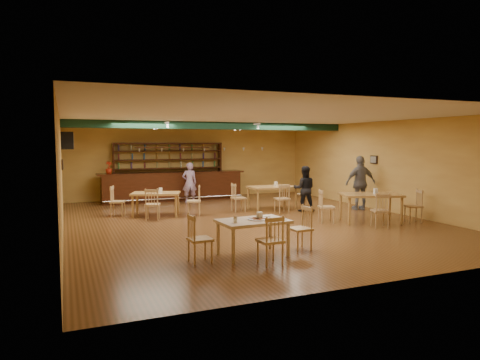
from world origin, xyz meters
name	(u,v)px	position (x,y,z in m)	size (l,w,h in m)	color
floor	(247,221)	(0.00, 0.00, 0.00)	(12.00, 12.00, 0.00)	#533417
ceiling_beam	(215,126)	(0.00, 2.80, 2.87)	(10.00, 0.30, 0.25)	#10301E
track_rail_left	(160,124)	(-1.80, 3.40, 2.94)	(0.05, 2.50, 0.05)	silver
track_rail_right	(246,125)	(1.40, 3.40, 2.94)	(0.05, 2.50, 0.05)	silver
ac_unit	(67,141)	(-4.80, 4.20, 2.35)	(0.34, 0.70, 0.48)	silver
picture_left	(62,165)	(-4.97, 1.00, 1.70)	(0.04, 0.34, 0.28)	black
picture_right	(374,160)	(4.97, 0.50, 1.70)	(0.04, 0.34, 0.28)	black
bar_counter	(173,186)	(-0.98, 5.15, 0.56)	(5.72, 0.85, 1.13)	black
back_bar_hutch	(169,171)	(-0.98, 5.78, 1.14)	(4.43, 0.40, 2.28)	black
poinsettia	(109,168)	(-3.39, 5.15, 1.36)	(0.26, 0.26, 0.46)	red
dining_table_a	(156,204)	(-2.30, 1.87, 0.37)	(1.46, 0.88, 0.73)	#A77B3B
dining_table_b	(272,198)	(1.65, 1.68, 0.40)	(1.59, 0.95, 0.79)	#A77B3B
dining_table_d	(370,208)	(3.19, -1.56, 0.41)	(1.65, 0.99, 0.82)	#A77B3B
near_table	(253,238)	(-1.43, -3.65, 0.37)	(1.38, 0.88, 0.74)	tan
pizza_tray	(257,219)	(-1.34, -3.65, 0.74)	(0.40, 0.40, 0.01)	silver
parmesan_shaker	(235,220)	(-1.88, -3.80, 0.79)	(0.07, 0.07, 0.11)	#EAE5C6
napkin_stack	(264,216)	(-1.09, -3.45, 0.75)	(0.20, 0.15, 0.03)	white
pizza_server	(263,218)	(-1.19, -3.60, 0.75)	(0.32, 0.09, 0.00)	silver
side_plate	(281,219)	(-0.89, -3.85, 0.74)	(0.22, 0.22, 0.01)	white
patron_bar	(189,183)	(-0.53, 4.33, 0.77)	(0.56, 0.37, 1.54)	#81489C
patron_right_a	(304,189)	(2.45, 0.88, 0.75)	(0.73, 0.57, 1.51)	black
patron_right_b	(360,183)	(4.39, 0.44, 0.92)	(1.08, 0.45, 1.84)	gray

